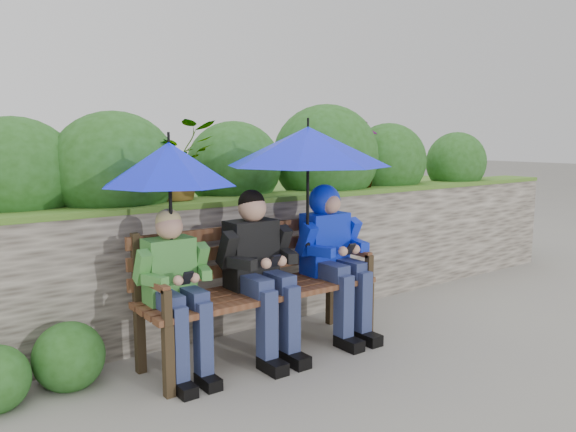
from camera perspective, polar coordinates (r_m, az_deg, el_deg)
ground at (r=4.12m, az=0.85°, el=-13.37°), size 60.00×60.00×0.00m
garden_backdrop at (r=5.22m, az=-10.79°, el=-1.59°), size 8.00×2.84×1.89m
park_bench at (r=3.94m, az=-3.24°, el=-6.49°), size 1.72×0.50×0.91m
boy_left at (r=3.55m, az=-11.31°, el=-6.78°), size 0.45×0.53×1.06m
boy_middle at (r=3.83m, az=-2.92°, el=-5.02°), size 0.52×0.60×1.15m
boy_right at (r=4.22m, az=4.55°, el=-3.19°), size 0.51×0.62×1.15m
umbrella_left at (r=3.47m, az=-11.97°, el=5.19°), size 0.83×0.83×0.85m
umbrella_right at (r=4.00m, az=2.04°, el=7.07°), size 1.17×1.17×0.93m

